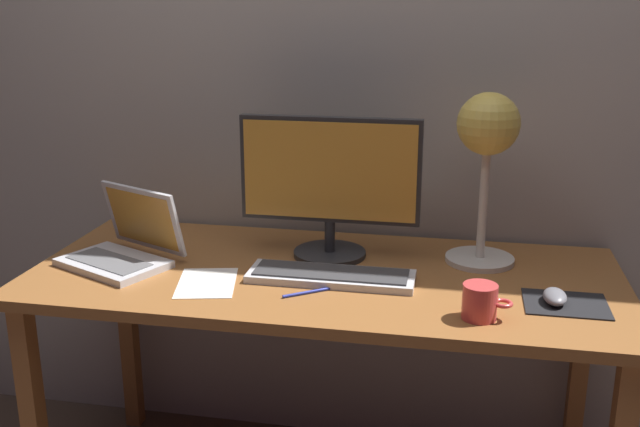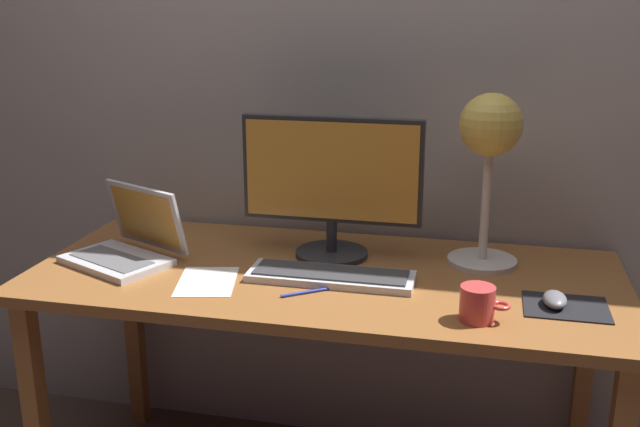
% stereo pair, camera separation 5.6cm
% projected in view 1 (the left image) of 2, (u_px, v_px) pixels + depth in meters
% --- Properties ---
extents(back_wall, '(4.80, 0.06, 2.60)m').
position_uv_depth(back_wall, '(349.00, 52.00, 2.20)').
color(back_wall, '#A8A099').
rests_on(back_wall, ground).
extents(desk, '(1.60, 0.70, 0.74)m').
position_uv_depth(desk, '(324.00, 299.00, 2.01)').
color(desk, '#935B2D').
rests_on(desk, ground).
extents(monitor, '(0.51, 0.21, 0.40)m').
position_uv_depth(monitor, '(330.00, 181.00, 2.04)').
color(monitor, '#28282B').
rests_on(monitor, desk).
extents(keyboard_main, '(0.44, 0.14, 0.03)m').
position_uv_depth(keyboard_main, '(331.00, 276.00, 1.92)').
color(keyboard_main, silver).
rests_on(keyboard_main, desk).
extents(laptop, '(0.36, 0.34, 0.21)m').
position_uv_depth(laptop, '(127.00, 242.00, 2.05)').
color(laptop, silver).
rests_on(laptop, desk).
extents(desk_lamp, '(0.19, 0.19, 0.48)m').
position_uv_depth(desk_lamp, '(487.00, 141.00, 1.96)').
color(desk_lamp, beige).
rests_on(desk_lamp, desk).
extents(mousepad, '(0.20, 0.16, 0.00)m').
position_uv_depth(mousepad, '(566.00, 304.00, 1.77)').
color(mousepad, black).
rests_on(mousepad, desk).
extents(mouse, '(0.06, 0.10, 0.03)m').
position_uv_depth(mouse, '(555.00, 297.00, 1.77)').
color(mouse, slate).
rests_on(mouse, mousepad).
extents(coffee_mug, '(0.12, 0.08, 0.08)m').
position_uv_depth(coffee_mug, '(480.00, 302.00, 1.69)').
color(coffee_mug, '#CC3F3F').
rests_on(coffee_mug, desk).
extents(paper_sheet_by_keyboard, '(0.19, 0.24, 0.00)m').
position_uv_depth(paper_sheet_by_keyboard, '(207.00, 283.00, 1.91)').
color(paper_sheet_by_keyboard, white).
rests_on(paper_sheet_by_keyboard, desk).
extents(pen, '(0.12, 0.09, 0.01)m').
position_uv_depth(pen, '(308.00, 292.00, 1.84)').
color(pen, '#2633A5').
rests_on(pen, desk).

